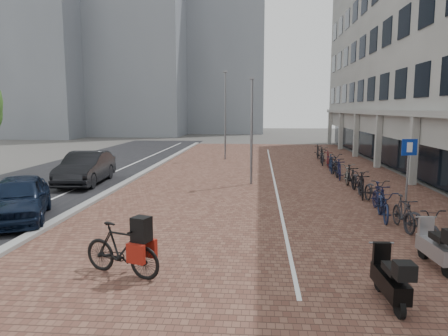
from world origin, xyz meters
The scene contains 16 objects.
ground centered at (0.00, 0.00, 0.00)m, with size 140.00×140.00×0.00m, color #474442.
plaza_brick centered at (2.00, 12.00, 0.01)m, with size 14.50×42.00×0.04m, color brown.
street_asphalt centered at (-9.00, 12.00, 0.01)m, with size 8.00×50.00×0.03m, color black.
curb centered at (-5.10, 12.00, 0.07)m, with size 0.35×42.00×0.14m, color gray.
lane_line centered at (-7.00, 12.00, 0.02)m, with size 0.12×44.00×0.00m, color white.
parking_line centered at (2.20, 12.00, 0.04)m, with size 0.10×30.00×0.00m, color white.
bg_towers centered at (-14.34, 48.94, 13.96)m, with size 33.00×23.00×32.00m.
car_navy centered at (-6.50, 2.26, 0.74)m, with size 1.76×4.36×1.49m, color black.
car_dark centered at (-7.06, 9.00, 0.79)m, with size 1.67×4.80×1.58m, color black.
hero_bike centered at (-1.60, -2.00, 0.62)m, with size 2.05×1.21×1.40m.
scooter_front centered at (5.49, -1.00, 0.56)m, with size 0.51×1.62×1.11m, color #959499, non-canonical shape.
scooter_mid centered at (3.87, -2.94, 0.53)m, with size 0.48×1.55×1.07m, color black, non-canonical shape.
parking_sign centered at (6.47, 3.92, 1.81)m, with size 0.55×0.17×2.66m.
lamp_near centered at (1.04, 9.44, 2.55)m, with size 0.12×0.12×5.10m, color slate.
lamp_far centered at (-1.04, 19.52, 3.14)m, with size 0.12×0.12×6.28m, color slate.
bike_row centered at (5.73, 10.65, 0.52)m, with size 1.30×21.47×1.05m.
Camera 1 is at (1.39, -10.62, 3.67)m, focal length 33.48 mm.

